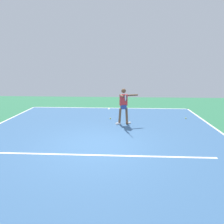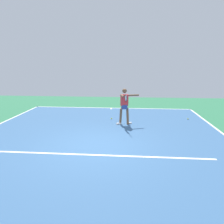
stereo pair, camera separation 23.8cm
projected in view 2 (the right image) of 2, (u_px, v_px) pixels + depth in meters
The scene contains 8 objects.
ground_plane at pixel (96, 145), 7.26m from camera, with size 21.95×21.95×0.00m, color #2D754C.
court_surface at pixel (96, 145), 7.26m from camera, with size 10.13×12.83×0.00m, color #38608E.
court_line_baseline_near at pixel (111, 108), 13.44m from camera, with size 10.13×0.10×0.01m, color white.
court_line_service at pixel (92, 155), 6.50m from camera, with size 7.60×0.10×0.01m, color white.
court_line_centre_mark at pixel (111, 109), 13.24m from camera, with size 0.10×0.30×0.01m, color white.
tennis_player at pixel (125, 104), 9.58m from camera, with size 1.05×1.27×1.71m.
tennis_ball_far_corner at pixel (188, 119), 10.65m from camera, with size 0.07×0.07×0.07m, color yellow.
tennis_ball_near_service_line at pixel (112, 118), 10.72m from camera, with size 0.07×0.07×0.07m, color yellow.
Camera 2 is at (-1.14, 6.73, 2.79)m, focal length 33.09 mm.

